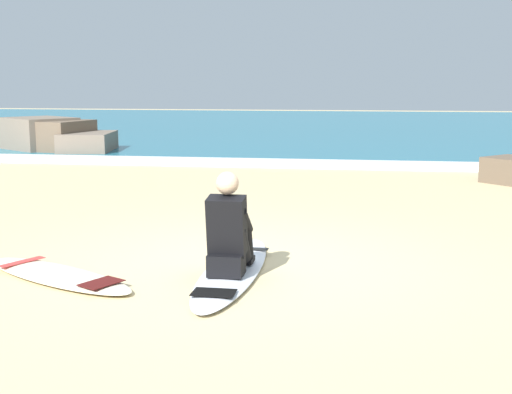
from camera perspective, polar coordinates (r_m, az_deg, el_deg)
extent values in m
plane|color=#CCB584|center=(6.84, -0.79, -5.73)|extent=(80.00, 80.00, 0.00)
cube|color=teal|center=(28.54, 6.68, 6.01)|extent=(80.00, 28.00, 0.10)
cube|color=white|center=(14.91, 4.56, 2.82)|extent=(80.00, 0.90, 0.11)
ellipsoid|color=silver|center=(6.51, -1.97, -6.22)|extent=(0.54, 2.59, 0.07)
cube|color=black|center=(7.19, -0.85, -4.37)|extent=(0.48, 0.10, 0.01)
cube|color=black|center=(5.72, -3.61, -8.07)|extent=(0.37, 0.24, 0.01)
cube|color=black|center=(6.18, -2.53, -5.72)|extent=(0.32, 0.27, 0.20)
cylinder|color=black|center=(6.34, -3.07, -3.93)|extent=(0.16, 0.41, 0.43)
cylinder|color=black|center=(6.55, -2.80, -3.77)|extent=(0.12, 0.26, 0.42)
cube|color=black|center=(6.66, -2.69, -5.26)|extent=(0.10, 0.22, 0.05)
cylinder|color=black|center=(6.30, -1.29, -4.01)|extent=(0.16, 0.41, 0.43)
cylinder|color=black|center=(6.50, -0.81, -3.85)|extent=(0.12, 0.26, 0.42)
cube|color=black|center=(6.62, -0.65, -5.36)|extent=(0.10, 0.22, 0.05)
cube|color=black|center=(6.14, -2.48, -2.47)|extent=(0.34, 0.30, 0.57)
sphere|color=beige|center=(6.10, -2.44, 1.18)|extent=(0.21, 0.21, 0.21)
cylinder|color=black|center=(6.31, -3.43, -1.92)|extent=(0.10, 0.40, 0.31)
cylinder|color=black|center=(6.25, -0.93, -2.01)|extent=(0.10, 0.40, 0.31)
ellipsoid|color=#EFE5C6|center=(6.62, -16.51, -6.34)|extent=(1.98, 1.38, 0.07)
cube|color=red|center=(7.05, -19.22, -5.20)|extent=(0.31, 0.47, 0.01)
cube|color=#4A1311|center=(6.13, -12.98, -7.09)|extent=(0.38, 0.43, 0.01)
cube|color=#756656|center=(17.84, -14.05, 4.42)|extent=(1.51, 1.98, 0.57)
cube|color=brown|center=(18.61, -18.44, 4.93)|extent=(1.41, 1.16, 0.90)
cube|color=#756656|center=(18.77, -17.89, 5.03)|extent=(2.26, 2.19, 0.92)
cube|color=brown|center=(18.13, -15.73, 4.89)|extent=(1.14, 1.69, 0.86)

